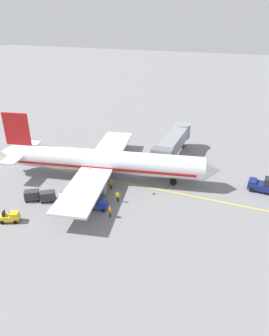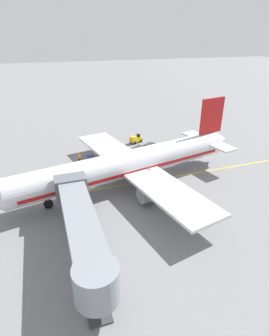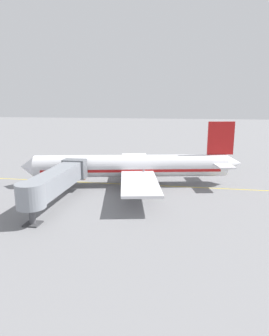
# 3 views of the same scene
# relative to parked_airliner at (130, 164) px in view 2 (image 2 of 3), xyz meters

# --- Properties ---
(ground_plane) EXTENTS (400.00, 400.00, 0.00)m
(ground_plane) POSITION_rel_parked_airliner_xyz_m (0.05, 0.93, -3.19)
(ground_plane) COLOR slate
(gate_lead_in_line) EXTENTS (0.24, 80.00, 0.01)m
(gate_lead_in_line) POSITION_rel_parked_airliner_xyz_m (0.05, 0.93, -3.18)
(gate_lead_in_line) COLOR gold
(gate_lead_in_line) RESTS_ON ground
(parked_airliner) EXTENTS (30.43, 37.12, 10.63)m
(parked_airliner) POSITION_rel_parked_airliner_xyz_m (0.00, 0.00, 0.00)
(parked_airliner) COLOR silver
(parked_airliner) RESTS_ON ground
(jet_bridge) EXTENTS (16.54, 3.50, 4.98)m
(jet_bridge) POSITION_rel_parked_airliner_xyz_m (-11.85, 8.47, 0.27)
(jet_bridge) COLOR gray
(jet_bridge) RESTS_ON ground
(baggage_tug_lead) EXTENTS (2.13, 2.77, 1.62)m
(baggage_tug_lead) POSITION_rel_parked_airliner_xyz_m (15.40, -6.27, -2.47)
(baggage_tug_lead) COLOR gold
(baggage_tug_lead) RESTS_ON ground
(baggage_tug_trailing) EXTENTS (1.79, 2.71, 1.62)m
(baggage_tug_trailing) POSITION_rel_parked_airliner_xyz_m (8.61, -1.76, -2.47)
(baggage_tug_trailing) COLOR navy
(baggage_tug_trailing) RESTS_ON ground
(baggage_tug_spare) EXTENTS (1.51, 2.61, 1.62)m
(baggage_tug_spare) POSITION_rel_parked_airliner_xyz_m (8.37, 3.35, -2.47)
(baggage_tug_spare) COLOR #1E339E
(baggage_tug_spare) RESTS_ON ground
(baggage_cart_front) EXTENTS (2.28, 2.81, 1.58)m
(baggage_cart_front) POSITION_rel_parked_airliner_xyz_m (8.89, -1.77, -2.24)
(baggage_cart_front) COLOR #4C4C51
(baggage_cart_front) RESTS_ON ground
(baggage_cart_second_in_train) EXTENTS (2.28, 2.81, 1.58)m
(baggage_cart_second_in_train) POSITION_rel_parked_airliner_xyz_m (9.35, -4.67, -2.24)
(baggage_cart_second_in_train) COLOR #4C4C51
(baggage_cart_second_in_train) RESTS_ON ground
(baggage_cart_third_in_train) EXTENTS (2.28, 2.81, 1.58)m
(baggage_cart_third_in_train) POSITION_rel_parked_airliner_xyz_m (10.01, -6.99, -2.24)
(baggage_cart_third_in_train) COLOR #4C4C51
(baggage_cart_third_in_train) RESTS_ON ground
(ground_crew_wing_walker) EXTENTS (0.26, 0.73, 1.69)m
(ground_crew_wing_walker) POSITION_rel_parked_airliner_xyz_m (5.69, 5.00, -2.23)
(ground_crew_wing_walker) COLOR #232328
(ground_crew_wing_walker) RESTS_ON ground
(ground_crew_loader) EXTENTS (0.35, 0.71, 1.69)m
(ground_crew_loader) POSITION_rel_parked_airliner_xyz_m (2.73, 2.44, -2.23)
(ground_crew_loader) COLOR #232328
(ground_crew_loader) RESTS_ON ground
(ground_crew_marshaller) EXTENTS (0.58, 0.56, 1.69)m
(ground_crew_marshaller) POSITION_rel_parked_airliner_xyz_m (9.52, 5.62, -2.23)
(ground_crew_marshaller) COLOR #232328
(ground_crew_marshaller) RESTS_ON ground
(safety_cone_nose_left) EXTENTS (0.36, 0.36, 0.59)m
(safety_cone_nose_left) POSITION_rel_parked_airliner_xyz_m (1.65, 9.19, -2.90)
(safety_cone_nose_left) COLOR black
(safety_cone_nose_left) RESTS_ON ground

